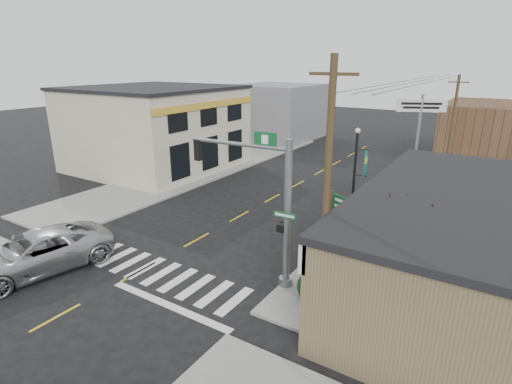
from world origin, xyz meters
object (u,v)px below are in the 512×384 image
Objects in this scene: utility_pole_near at (326,195)px; bare_tree at (411,207)px; guide_sign at (344,215)px; utility_pole_far at (451,130)px; traffic_signal_pole at (271,196)px; lamp_post at (356,171)px; suv at (36,253)px; fire_hydrant at (317,255)px; dance_center_sign at (420,120)px.

bare_tree is at bearing 51.87° from utility_pole_near.
utility_pole_near reaches higher than guide_sign.
guide_sign is 0.38× the size of utility_pole_far.
traffic_signal_pole reaches higher than guide_sign.
utility_pole_near is (2.84, -1.25, 0.92)m from traffic_signal_pole.
guide_sign is 3.76m from lamp_post.
guide_sign is 0.61× the size of bare_tree.
utility_pole_far reaches higher than bare_tree.
fire_hydrant is (10.42, 7.26, -0.42)m from suv.
traffic_signal_pole is at bearing -113.05° from fire_hydrant.
suv is 15.98m from bare_tree.
lamp_post reaches higher than suv.
dance_center_sign is (1.38, 13.14, 4.80)m from fire_hydrant.
dance_center_sign is at bearing 100.36° from bare_tree.
utility_pole_near is 20.71m from utility_pole_far.
traffic_signal_pole reaches higher than lamp_post.
traffic_signal_pole is 1.14× the size of lamp_post.
utility_pole_near is 1.14× the size of utility_pole_far.
traffic_signal_pole is 2.10× the size of guide_sign.
lamp_post is 8.39m from dance_center_sign.
lamp_post is 0.61× the size of utility_pole_near.
traffic_signal_pole is 5.25m from bare_tree.
lamp_post reaches higher than guide_sign.
traffic_signal_pole is 10.03× the size of fire_hydrant.
fire_hydrant is at bearing 64.41° from traffic_signal_pole.
guide_sign reaches higher than suv.
utility_pole_near reaches higher than fire_hydrant.
lamp_post is (0.91, 7.63, -0.55)m from traffic_signal_pole.
utility_pole_far is (-1.01, 18.01, 0.24)m from bare_tree.
fire_hydrant is 0.07× the size of utility_pole_near.
fire_hydrant is at bearing 164.65° from bare_tree.
utility_pole_far is at bearing 42.14° from dance_center_sign.
bare_tree is 0.61× the size of utility_pole_far.
bare_tree is (4.14, -6.22, 0.65)m from lamp_post.
dance_center_sign is 1.39× the size of bare_tree.
suv is at bearing -105.68° from lamp_post.
dance_center_sign is 14.53m from bare_tree.
suv is at bearing -116.28° from guide_sign.
bare_tree is (2.60, -14.24, -1.27)m from dance_center_sign.
traffic_signal_pole is 15.90m from dance_center_sign.
lamp_post is at bearing 91.70° from fire_hydrant.
bare_tree is (3.99, -1.09, 3.53)m from fire_hydrant.
suv is 10.22× the size of fire_hydrant.
guide_sign is at bearing 51.81° from suv.
bare_tree is 0.54× the size of utility_pole_near.
suv is 16.28m from lamp_post.
guide_sign is 2.37m from fire_hydrant.
utility_pole_far reaches higher than dance_center_sign.
lamp_post is at bearing -125.74° from dance_center_sign.
traffic_signal_pole is at bearing 157.91° from utility_pole_near.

